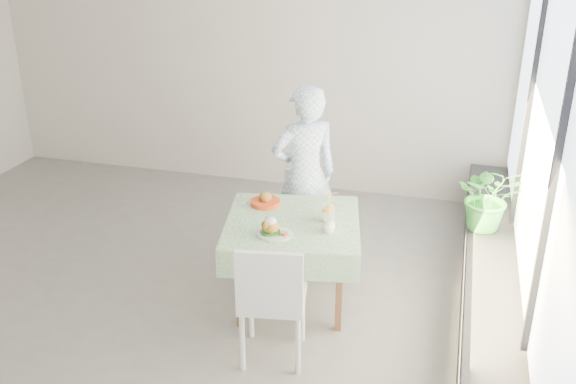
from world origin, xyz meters
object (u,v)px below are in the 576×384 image
(cafe_table, at_px, (292,252))
(juice_cup_orange, at_px, (328,213))
(chair_near, at_px, (273,322))
(main_dish, at_px, (272,229))
(diner, at_px, (305,176))
(chair_far, at_px, (298,231))
(potted_plant, at_px, (489,197))

(cafe_table, distance_m, juice_cup_orange, 0.45)
(chair_near, xyz_separation_m, main_dish, (-0.14, 0.47, 0.49))
(cafe_table, xyz_separation_m, main_dish, (-0.08, -0.27, 0.33))
(cafe_table, bearing_deg, diner, 96.78)
(chair_far, distance_m, juice_cup_orange, 1.01)
(chair_near, bearing_deg, juice_cup_orange, 75.16)
(main_dish, bearing_deg, cafe_table, 72.86)
(chair_far, xyz_separation_m, main_dish, (0.07, -1.05, 0.54))
(main_dish, relative_size, potted_plant, 0.48)
(chair_near, height_order, diner, diner)
(juice_cup_orange, bearing_deg, potted_plant, 30.20)
(diner, height_order, juice_cup_orange, diner)
(main_dish, bearing_deg, diner, 90.26)
(main_dish, relative_size, juice_cup_orange, 0.95)
(chair_near, bearing_deg, diner, 95.64)
(main_dish, bearing_deg, chair_far, 93.90)
(juice_cup_orange, bearing_deg, main_dish, -136.25)
(cafe_table, bearing_deg, main_dish, -107.14)
(chair_near, distance_m, juice_cup_orange, 0.98)
(cafe_table, xyz_separation_m, chair_far, (-0.16, 0.78, -0.22))
(juice_cup_orange, bearing_deg, cafe_table, -165.64)
(cafe_table, distance_m, main_dish, 0.43)
(cafe_table, height_order, main_dish, main_dish)
(cafe_table, height_order, potted_plant, potted_plant)
(main_dish, distance_m, potted_plant, 1.90)
(chair_far, height_order, chair_near, chair_near)
(cafe_table, distance_m, chair_far, 0.83)
(juice_cup_orange, bearing_deg, chair_near, -104.84)
(chair_near, distance_m, main_dish, 0.69)
(potted_plant, bearing_deg, main_dish, -146.32)
(chair_far, distance_m, diner, 0.59)
(chair_far, height_order, main_dish, main_dish)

